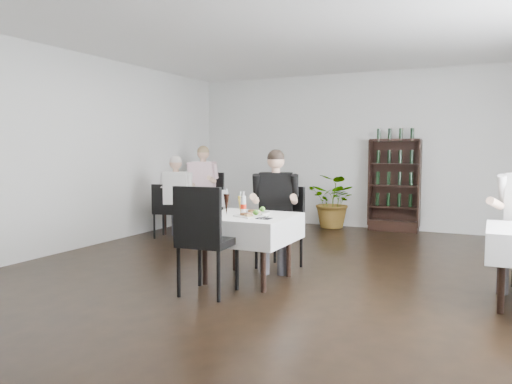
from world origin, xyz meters
TOP-DOWN VIEW (x-y plane):
  - room_shell at (0.00, 0.00)m, footprint 9.00×9.00m
  - wine_shelf at (0.60, 4.31)m, footprint 0.90×0.28m
  - main_table at (-0.30, 0.00)m, footprint 1.03×1.03m
  - left_table at (-2.70, 2.50)m, footprint 0.98×0.98m
  - potted_tree at (-0.51, 4.19)m, footprint 1.13×1.04m
  - main_chair_far at (-0.19, 0.81)m, footprint 0.57×0.57m
  - main_chair_near at (-0.44, -0.75)m, footprint 0.56×0.57m
  - left_chair_far at (-2.71, 3.17)m, footprint 0.50×0.51m
  - left_chair_near at (-2.79, 1.88)m, footprint 0.51×0.51m
  - diner_main at (-0.24, 0.65)m, footprint 0.66×0.70m
  - diner_left_far at (-2.80, 3.06)m, footprint 0.66×0.69m
  - diner_left_near at (-2.61, 1.92)m, footprint 0.64×0.67m
  - plate_far at (-0.27, 0.17)m, footprint 0.28×0.28m
  - plate_near at (-0.22, -0.12)m, footprint 0.35×0.35m
  - pilsner_dark at (-0.54, -0.08)m, footprint 0.07×0.07m
  - pilsner_lager at (-0.46, 0.12)m, footprint 0.06×0.06m
  - coke_bottle at (-0.39, 0.05)m, footprint 0.07×0.07m
  - napkin_cutlery at (-0.01, -0.18)m, footprint 0.16×0.17m

SIDE VIEW (x-z plane):
  - potted_tree at x=-0.51m, z-range 0.00..1.04m
  - left_chair_near at x=-2.79m, z-range 0.07..1.00m
  - main_chair_far at x=-0.19m, z-range 0.07..1.13m
  - left_chair_far at x=-2.71m, z-range 0.08..1.15m
  - left_table at x=-2.70m, z-range 0.24..1.01m
  - main_table at x=-0.30m, z-range 0.24..1.01m
  - main_chair_near at x=-0.44m, z-range 0.08..1.24m
  - napkin_cutlery at x=-0.01m, z-range 0.77..0.78m
  - plate_near at x=-0.22m, z-range 0.75..0.83m
  - plate_far at x=-0.27m, z-range 0.75..0.83m
  - diner_left_near at x=-2.61m, z-range 0.11..1.54m
  - wine_shelf at x=0.60m, z-range -0.03..1.72m
  - pilsner_lager at x=-0.46m, z-range 0.75..1.00m
  - coke_bottle at x=-0.39m, z-range 0.74..1.01m
  - diner_main at x=-0.24m, z-range 0.12..1.65m
  - pilsner_dark at x=-0.54m, z-range 0.74..1.05m
  - diner_left_far at x=-2.80m, z-range 0.13..1.72m
  - room_shell at x=0.00m, z-range -3.00..6.00m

